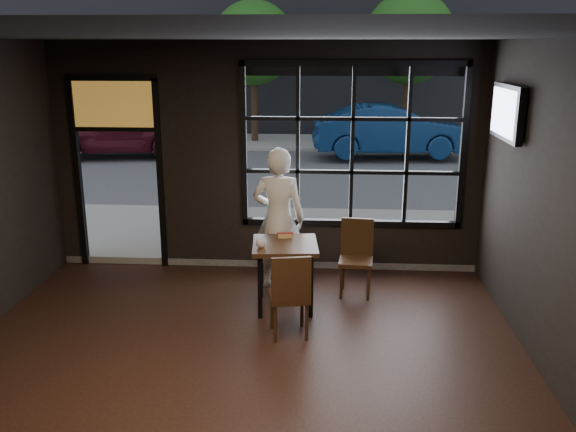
# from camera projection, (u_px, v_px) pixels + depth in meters

# --- Properties ---
(floor) EXTENTS (6.00, 7.00, 0.02)m
(floor) POSITION_uv_depth(u_px,v_px,m) (229.00, 403.00, 5.55)
(floor) COLOR black
(floor) RESTS_ON ground
(ceiling) EXTENTS (6.00, 7.00, 0.02)m
(ceiling) POSITION_uv_depth(u_px,v_px,m) (218.00, 35.00, 4.68)
(ceiling) COLOR black
(ceiling) RESTS_ON ground
(window_frame) EXTENTS (3.06, 0.12, 2.28)m
(window_frame) POSITION_uv_depth(u_px,v_px,m) (352.00, 146.00, 8.35)
(window_frame) COLOR black
(window_frame) RESTS_ON ground
(stained_transom) EXTENTS (1.20, 0.06, 0.70)m
(stained_transom) POSITION_uv_depth(u_px,v_px,m) (114.00, 104.00, 8.40)
(stained_transom) COLOR orange
(stained_transom) RESTS_ON ground
(street_asphalt) EXTENTS (60.00, 41.00, 0.04)m
(street_asphalt) POSITION_uv_depth(u_px,v_px,m) (310.00, 114.00, 28.60)
(street_asphalt) COLOR #545456
(street_asphalt) RESTS_ON ground
(cafe_table) EXTENTS (0.84, 0.84, 0.84)m
(cafe_table) POSITION_uv_depth(u_px,v_px,m) (285.00, 275.00, 7.44)
(cafe_table) COLOR #311D0F
(cafe_table) RESTS_ON floor
(chair_near) EXTENTS (0.50, 0.50, 0.98)m
(chair_near) POSITION_uv_depth(u_px,v_px,m) (289.00, 293.00, 6.71)
(chair_near) COLOR #311D0F
(chair_near) RESTS_ON floor
(chair_window) EXTENTS (0.46, 0.46, 0.98)m
(chair_window) POSITION_uv_depth(u_px,v_px,m) (356.00, 259.00, 7.81)
(chair_window) COLOR #311D0F
(chair_window) RESTS_ON floor
(man) EXTENTS (0.73, 0.52, 1.89)m
(man) POSITION_uv_depth(u_px,v_px,m) (279.00, 219.00, 7.94)
(man) COLOR silver
(man) RESTS_ON floor
(hotdog) EXTENTS (0.21, 0.11, 0.06)m
(hotdog) POSITION_uv_depth(u_px,v_px,m) (285.00, 235.00, 7.53)
(hotdog) COLOR tan
(hotdog) RESTS_ON cafe_table
(cup) EXTENTS (0.15, 0.15, 0.10)m
(cup) POSITION_uv_depth(u_px,v_px,m) (261.00, 244.00, 7.17)
(cup) COLOR silver
(cup) RESTS_ON cafe_table
(tv) EXTENTS (0.12, 1.09, 0.64)m
(tv) POSITION_uv_depth(u_px,v_px,m) (507.00, 112.00, 7.04)
(tv) COLOR black
(tv) RESTS_ON wall_right
(navy_car) EXTENTS (4.45, 1.84, 1.43)m
(navy_car) POSITION_uv_depth(u_px,v_px,m) (390.00, 130.00, 17.10)
(navy_car) COLOR #0D2850
(navy_car) RESTS_ON street_asphalt
(maroon_car) EXTENTS (4.54, 2.40, 1.47)m
(maroon_car) POSITION_uv_depth(u_px,v_px,m) (116.00, 128.00, 17.33)
(maroon_car) COLOR #410C18
(maroon_car) RESTS_ON street_asphalt
(tree_left) EXTENTS (2.63, 2.63, 4.49)m
(tree_left) POSITION_uv_depth(u_px,v_px,m) (254.00, 44.00, 19.15)
(tree_left) COLOR #332114
(tree_left) RESTS_ON street_asphalt
(tree_right) EXTENTS (2.75, 2.75, 4.69)m
(tree_right) POSITION_uv_depth(u_px,v_px,m) (409.00, 39.00, 18.45)
(tree_right) COLOR #332114
(tree_right) RESTS_ON street_asphalt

